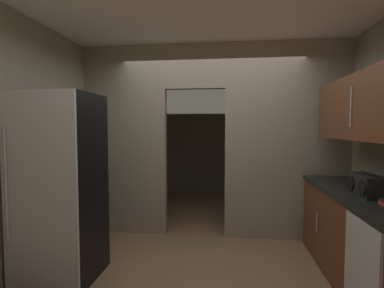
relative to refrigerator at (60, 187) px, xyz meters
name	(u,v)px	position (x,y,z in m)	size (l,w,h in m)	color
ground	(204,282)	(1.47, 0.09, -0.95)	(20.00, 20.00, 0.00)	brown
kitchen_overhead_slab	(208,17)	(1.47, 0.47, 1.81)	(4.14, 6.59, 0.06)	silver
kitchen_partition	(215,136)	(1.52, 1.38, 0.48)	(3.74, 0.12, 2.73)	gray
adjoining_room_shell	(217,137)	(1.47, 3.35, 0.41)	(3.74, 2.86, 2.73)	gray
refrigerator	(60,187)	(0.00, 0.00, 0.00)	(0.73, 0.73, 1.90)	black
lower_cabinet_run	(367,243)	(3.01, 0.13, -0.49)	(0.64, 2.20, 0.92)	brown
dishwasher	(361,277)	(2.70, -0.48, -0.52)	(0.02, 0.56, 0.86)	#B7BABC
upper_cabinet_counterside	(372,107)	(3.01, 0.13, 0.80)	(0.36, 1.98, 0.63)	brown
boombox	(367,185)	(2.98, 0.09, 0.07)	(0.21, 0.40, 0.23)	black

